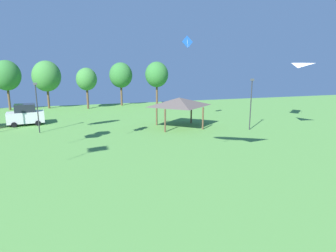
{
  "coord_description": "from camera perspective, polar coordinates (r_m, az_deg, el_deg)",
  "views": [
    {
      "loc": [
        -4.99,
        3.87,
        7.91
      ],
      "look_at": [
        -1.03,
        17.38,
        4.82
      ],
      "focal_mm": 32.0,
      "sensor_mm": 36.0,
      "label": 1
    }
  ],
  "objects": [
    {
      "name": "kite_flying_7",
      "position": [
        37.55,
        3.72,
        15.71
      ],
      "size": [
        1.48,
        0.27,
        1.48
      ],
      "color": "blue"
    },
    {
      "name": "kite_flying_6",
      "position": [
        35.06,
        23.39,
        9.0
      ],
      "size": [
        1.93,
        2.23,
        0.55
      ],
      "color": "white"
    },
    {
      "name": "light_post_1",
      "position": [
        35.8,
        -23.68,
        3.75
      ],
      "size": [
        0.36,
        0.2,
        5.56
      ],
      "color": "#2D2D33",
      "rests_on": "ground"
    },
    {
      "name": "treeline_tree_1",
      "position": [
        54.64,
        -28.43,
        8.46
      ],
      "size": [
        4.37,
        4.37,
        7.98
      ],
      "color": "brown",
      "rests_on": "ground"
    },
    {
      "name": "parked_car_second_from_left",
      "position": [
        41.16,
        -25.5,
        1.92
      ],
      "size": [
        4.47,
        2.48,
        2.64
      ],
      "rotation": [
        0.0,
        0.0,
        0.12
      ],
      "color": "silver",
      "rests_on": "ground"
    },
    {
      "name": "treeline_tree_3",
      "position": [
        51.38,
        -15.26,
        8.58
      ],
      "size": [
        3.36,
        3.36,
        6.75
      ],
      "color": "brown",
      "rests_on": "ground"
    },
    {
      "name": "treeline_tree_5",
      "position": [
        53.54,
        -2.17,
        9.76
      ],
      "size": [
        4.06,
        4.06,
        7.71
      ],
      "color": "brown",
      "rests_on": "ground"
    },
    {
      "name": "treeline_tree_4",
      "position": [
        53.99,
        -8.98,
        9.52
      ],
      "size": [
        4.01,
        4.01,
        7.57
      ],
      "color": "brown",
      "rests_on": "ground"
    },
    {
      "name": "treeline_tree_2",
      "position": [
        53.85,
        -22.14,
        8.78
      ],
      "size": [
        4.59,
        4.59,
        7.89
      ],
      "color": "brown",
      "rests_on": "ground"
    },
    {
      "name": "park_pavilion",
      "position": [
        35.71,
        2.14,
        4.6
      ],
      "size": [
        5.92,
        4.96,
        3.6
      ],
      "color": "brown",
      "rests_on": "ground"
    },
    {
      "name": "light_post_2",
      "position": [
        35.61,
        15.53,
        4.58
      ],
      "size": [
        0.36,
        0.2,
        5.9
      ],
      "color": "#2D2D33",
      "rests_on": "ground"
    },
    {
      "name": "kite_flying_5",
      "position": [
        16.8,
        4.75,
        22.74
      ],
      "size": [
        3.49,
        3.14,
        0.38
      ],
      "color": "blue"
    }
  ]
}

